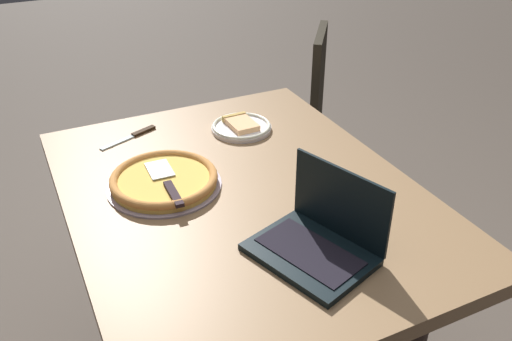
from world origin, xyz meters
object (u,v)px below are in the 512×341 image
(pizza_tray, at_px, (164,180))
(table_knife, at_px, (134,135))
(laptop, at_px, (319,237))
(dining_table, at_px, (243,210))
(pizza_plate, at_px, (241,126))
(chair_near, at_px, (295,112))

(pizza_tray, xyz_separation_m, table_knife, (0.36, -0.00, -0.02))
(laptop, relative_size, pizza_tray, 1.01)
(dining_table, bearing_deg, pizza_plate, -23.97)
(laptop, bearing_deg, table_knife, 17.27)
(pizza_tray, xyz_separation_m, chair_near, (0.73, -0.87, -0.26))
(dining_table, bearing_deg, table_knife, 22.26)
(pizza_plate, distance_m, chair_near, 0.75)
(table_knife, bearing_deg, pizza_tray, 179.70)
(pizza_tray, bearing_deg, pizza_plate, -56.21)
(laptop, height_order, pizza_tray, laptop)
(laptop, height_order, table_knife, laptop)
(laptop, distance_m, pizza_tray, 0.53)
(pizza_plate, xyz_separation_m, table_knife, (0.12, 0.36, -0.01))
(laptop, height_order, pizza_plate, laptop)
(dining_table, relative_size, table_knife, 5.91)
(pizza_plate, bearing_deg, laptop, 171.50)
(dining_table, xyz_separation_m, chair_near, (0.86, -0.67, -0.17))
(pizza_plate, bearing_deg, chair_near, -46.00)
(dining_table, relative_size, chair_near, 1.39)
(dining_table, relative_size, pizza_tray, 3.74)
(chair_near, bearing_deg, dining_table, 141.97)
(table_knife, relative_size, chair_near, 0.23)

